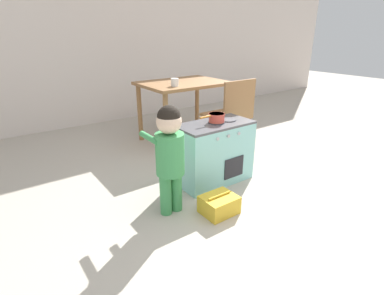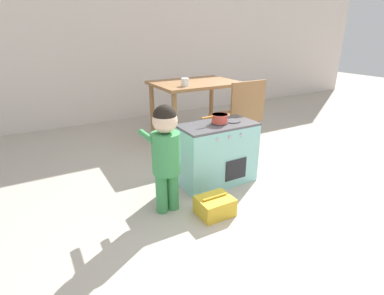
# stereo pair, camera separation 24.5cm
# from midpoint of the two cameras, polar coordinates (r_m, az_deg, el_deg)

# --- Properties ---
(ground_plane) EXTENTS (16.00, 16.00, 0.00)m
(ground_plane) POSITION_cam_midpoint_polar(r_m,az_deg,el_deg) (2.34, 23.01, -14.71)
(ground_plane) COLOR #B2A899
(wall_back) EXTENTS (10.00, 0.06, 2.60)m
(wall_back) POSITION_cam_midpoint_polar(r_m,az_deg,el_deg) (4.80, -10.52, 20.86)
(wall_back) COLOR beige
(wall_back) RESTS_ON ground_plane
(play_kitchen) EXTENTS (0.68, 0.36, 0.57)m
(play_kitchen) POSITION_cam_midpoint_polar(r_m,az_deg,el_deg) (2.72, 7.37, -1.20)
(play_kitchen) COLOR #8CD1CC
(play_kitchen) RESTS_ON ground_plane
(toy_pot) EXTENTS (0.25, 0.14, 0.08)m
(toy_pot) POSITION_cam_midpoint_polar(r_m,az_deg,el_deg) (2.62, 7.95, 5.56)
(toy_pot) COLOR #E04C3D
(toy_pot) RESTS_ON play_kitchen
(child_figure) EXTENTS (0.23, 0.35, 0.84)m
(child_figure) POSITION_cam_midpoint_polar(r_m,az_deg,el_deg) (2.16, -1.84, -0.17)
(child_figure) COLOR #3D9351
(child_figure) RESTS_ON ground_plane
(toy_basket) EXTENTS (0.26, 0.22, 0.16)m
(toy_basket) POSITION_cam_midpoint_polar(r_m,az_deg,el_deg) (2.33, 7.42, -11.07)
(toy_basket) COLOR gold
(toy_basket) RESTS_ON ground_plane
(dining_table) EXTENTS (1.01, 0.76, 0.74)m
(dining_table) POSITION_cam_midpoint_polar(r_m,az_deg,el_deg) (3.71, 2.55, 10.72)
(dining_table) COLOR olive
(dining_table) RESTS_ON ground_plane
(dining_chair_near) EXTENTS (0.42, 0.42, 0.85)m
(dining_chair_near) POSITION_cam_midpoint_polar(r_m,az_deg,el_deg) (3.26, 11.12, 5.98)
(dining_chair_near) COLOR olive
(dining_chair_near) RESTS_ON ground_plane
(cup_on_table) EXTENTS (0.09, 0.09, 0.09)m
(cup_on_table) POSITION_cam_midpoint_polar(r_m,az_deg,el_deg) (3.39, 0.79, 12.34)
(cup_on_table) COLOR white
(cup_on_table) RESTS_ON dining_table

